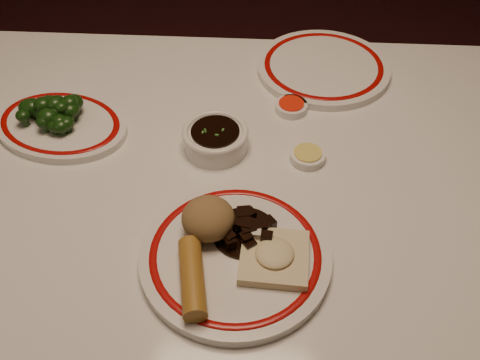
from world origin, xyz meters
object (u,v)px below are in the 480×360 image
fried_wonton (274,256)px  stirfry_heap (245,229)px  main_plate (235,255)px  soy_bowl (216,140)px  spring_roll (192,278)px  broccoli_plate (61,124)px  broccoli_pile (54,111)px  rice_mound (208,218)px  dining_table (218,209)px

fried_wonton → stirfry_heap: bearing=134.5°
main_plate → soy_bowl: soy_bowl is taller
fried_wonton → soy_bowl: 0.28m
main_plate → soy_bowl: (-0.05, 0.25, 0.01)m
spring_roll → broccoli_plate: spring_roll is taller
broccoli_plate → broccoli_pile: broccoli_pile is taller
stirfry_heap → fried_wonton: bearing=-45.5°
spring_roll → main_plate: bearing=35.6°
stirfry_heap → soy_bowl: stirfry_heap is taller
spring_roll → fried_wonton: bearing=11.7°
rice_mound → fried_wonton: 0.12m
dining_table → spring_roll: bearing=-92.8°
dining_table → soy_bowl: 0.13m
rice_mound → fried_wonton: (0.10, -0.05, -0.02)m
fried_wonton → stirfry_heap: stirfry_heap is taller
spring_roll → dining_table: bearing=76.5°
rice_mound → spring_roll: (-0.01, -0.10, -0.01)m
fried_wonton → broccoli_pile: (-0.42, 0.30, 0.01)m
rice_mound → soy_bowl: (-0.01, 0.21, -0.03)m
rice_mound → broccoli_pile: rice_mound is taller
fried_wonton → broccoli_plate: fried_wonton is taller
broccoli_plate → broccoli_pile: size_ratio=2.61×
stirfry_heap → broccoli_pile: size_ratio=0.84×
broccoli_pile → main_plate: bearing=-38.9°
dining_table → stirfry_heap: 0.20m
rice_mound → soy_bowl: 0.21m
fried_wonton → stirfry_heap: (-0.05, 0.05, 0.00)m
stirfry_heap → broccoli_pile: broccoli_pile is taller
main_plate → broccoli_pile: broccoli_pile is taller
dining_table → stirfry_heap: stirfry_heap is taller
rice_mound → soy_bowl: size_ratio=0.69×
dining_table → main_plate: bearing=-75.8°
rice_mound → stirfry_heap: (0.06, -0.00, -0.02)m
main_plate → stirfry_heap: stirfry_heap is taller
main_plate → broccoli_pile: 0.46m
dining_table → stirfry_heap: size_ratio=11.84×
dining_table → fried_wonton: (0.10, -0.19, 0.12)m
main_plate → dining_table: bearing=104.2°
rice_mound → spring_roll: 0.10m
soy_bowl → broccoli_plate: bearing=172.7°
main_plate → stirfry_heap: (0.01, 0.04, 0.02)m
spring_roll → soy_bowl: size_ratio=1.05×
broccoli_plate → broccoli_pile: bearing=159.4°
spring_roll → fried_wonton: (0.11, 0.05, -0.01)m
main_plate → broccoli_plate: size_ratio=0.97×
broccoli_pile → broccoli_plate: bearing=-20.6°
broccoli_plate → broccoli_pile: 0.03m
main_plate → spring_roll: 0.09m
spring_roll → broccoli_pile: 0.46m
stirfry_heap → broccoli_plate: 0.44m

